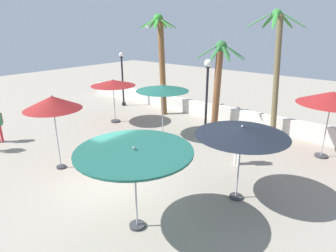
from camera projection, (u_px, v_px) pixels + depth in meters
The scene contains 15 objects.
ground_plane at pixel (112, 185), 10.38m from camera, with size 56.00×56.00×0.00m, color #9E9384.
boundary_wall at pixel (233, 116), 16.82m from camera, with size 25.20×0.30×0.90m, color silver.
patio_umbrella_0 at pixel (242, 132), 8.84m from camera, with size 2.90×2.90×2.57m.
patio_umbrella_1 at pixel (52, 103), 10.75m from camera, with size 2.15×2.15×3.00m.
patio_umbrella_2 at pixel (113, 83), 16.41m from camera, with size 2.55×2.55×2.57m.
patio_umbrella_3 at pixel (163, 88), 14.24m from camera, with size 2.64×2.64×2.71m.
patio_umbrella_4 at pixel (134, 154), 7.48m from camera, with size 3.11×3.11×2.50m.
patio_umbrella_5 at pixel (332, 98), 11.75m from camera, with size 2.73×2.73×2.95m.
palm_tree_0 at pixel (276, 62), 13.80m from camera, with size 2.66×2.76×6.16m.
palm_tree_1 at pixel (161, 55), 17.61m from camera, with size 2.43×2.44×6.10m.
palm_tree_2 at pixel (219, 74), 15.65m from camera, with size 2.74×2.74×4.70m.
lamp_post_1 at pixel (122, 77), 20.04m from camera, with size 0.30×0.30×3.71m.
lamp_post_2 at pixel (207, 87), 14.33m from camera, with size 0.40×0.40×3.90m.
guest_0 at pixel (238, 143), 11.63m from camera, with size 0.56×0.26×1.58m.
seagull_0 at pixel (148, 27), 18.67m from camera, with size 0.38×0.91×0.15m.
Camera 1 is at (7.38, -5.68, 5.44)m, focal length 30.80 mm.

